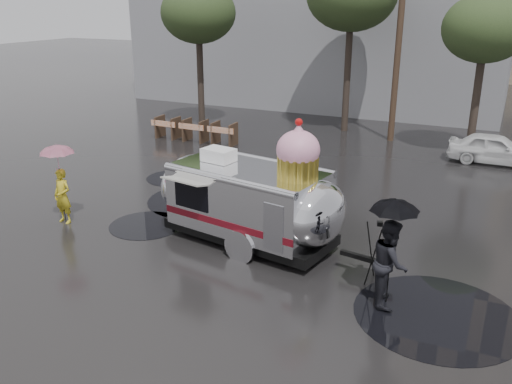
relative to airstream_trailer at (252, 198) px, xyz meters
The scene contains 12 objects.
ground 2.34m from the airstream_trailer, 140.48° to the right, with size 120.00×120.00×0.00m, color black.
puddles 1.56m from the airstream_trailer, 111.56° to the left, with size 12.70×8.28×0.01m.
utility_pole 13.22m from the airstream_trailer, 85.58° to the left, with size 1.60×0.28×9.00m.
tree_left 15.11m from the airstream_trailer, 125.93° to the left, with size 3.64×3.64×6.95m.
tree_right 13.13m from the airstream_trailer, 69.11° to the left, with size 3.36×3.36×6.42m.
barricade_row 11.24m from the airstream_trailer, 129.03° to the left, with size 4.30×0.80×1.00m.
airstream_trailer is the anchor object (origin of this frame).
person_left 5.68m from the airstream_trailer, 169.09° to the right, with size 0.58×0.39×1.61m, color gold.
umbrella_pink 5.70m from the airstream_trailer, 169.09° to the right, with size 1.19×1.19×2.36m.
person_right 4.25m from the airstream_trailer, 20.89° to the right, with size 0.92×0.51×1.92m, color black.
umbrella_black 4.30m from the airstream_trailer, 20.89° to the right, with size 1.25×1.25×2.40m.
tripod 3.62m from the airstream_trailer, 11.60° to the right, with size 0.62×0.59×1.53m.
Camera 1 is at (7.29, -10.71, 6.21)m, focal length 38.00 mm.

